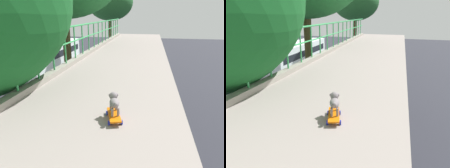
{
  "view_description": "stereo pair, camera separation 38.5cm",
  "coord_description": "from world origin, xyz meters",
  "views": [
    {
      "loc": [
        2.17,
        0.25,
        6.54
      ],
      "look_at": [
        1.5,
        3.83,
        5.29
      ],
      "focal_mm": 33.07,
      "sensor_mm": 36.0,
      "label": 1
    },
    {
      "loc": [
        2.54,
        0.34,
        6.54
      ],
      "look_at": [
        1.5,
        3.83,
        5.29
      ],
      "focal_mm": 33.07,
      "sensor_mm": 36.0,
      "label": 2
    }
  ],
  "objects": [
    {
      "name": "car_silver_fifth",
      "position": [
        -5.01,
        8.95,
        0.63
      ],
      "size": [
        1.93,
        4.5,
        1.32
      ],
      "color": "#B4B2B7",
      "rests_on": "ground"
    },
    {
      "name": "city_bus",
      "position": [
        -8.88,
        21.9,
        1.87
      ],
      "size": [
        2.75,
        11.41,
        3.3
      ],
      "color": "white",
      "rests_on": "ground"
    },
    {
      "name": "roadside_tree_farthest",
      "position": [
        -2.36,
        23.27,
        7.63
      ],
      "size": [
        4.86,
        4.86,
        9.56
      ],
      "color": "brown",
      "rests_on": "ground"
    },
    {
      "name": "toy_skateboard",
      "position": [
        1.69,
        2.99,
        5.09
      ],
      "size": [
        0.31,
        0.51,
        0.09
      ],
      "color": "orange",
      "rests_on": "overpass_deck"
    },
    {
      "name": "small_dog",
      "position": [
        1.68,
        3.05,
        5.3
      ],
      "size": [
        0.22,
        0.37,
        0.3
      ],
      "color": "slate",
      "rests_on": "toy_skateboard"
    }
  ]
}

